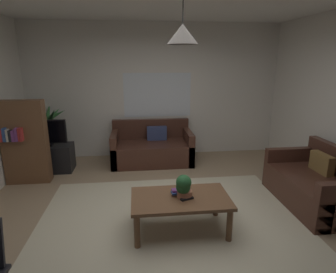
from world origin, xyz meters
TOP-DOWN VIEW (x-y plane):
  - floor at (0.00, 0.00)m, footprint 5.23×5.35m
  - rug at (0.00, -0.20)m, footprint 3.40×2.94m
  - wall_back at (0.00, 2.70)m, footprint 5.35×0.06m
  - window_pane at (0.05, 2.67)m, footprint 1.40×0.01m
  - couch_under_window at (-0.11, 2.18)m, footprint 1.59×0.86m
  - couch_right_side at (2.12, 0.19)m, footprint 0.86×1.43m
  - coffee_table at (0.09, -0.22)m, footprint 1.17×0.67m
  - book_on_table_0 at (0.06, -0.17)m, footprint 0.15×0.10m
  - book_on_table_1 at (0.05, -0.17)m, footprint 0.13×0.11m
  - book_on_table_2 at (0.06, -0.16)m, footprint 0.13×0.09m
  - remote_on_table_0 at (0.16, -0.29)m, footprint 0.17×0.11m
  - remote_on_table_1 at (0.17, -0.12)m, footprint 0.08×0.17m
  - potted_plant_on_table at (0.12, -0.24)m, footprint 0.20×0.21m
  - tv_stand at (-2.06, 1.92)m, footprint 0.90×0.44m
  - tv at (-2.06, 1.90)m, footprint 0.77×0.16m
  - potted_palm_corner at (-2.12, 2.34)m, footprint 0.83×0.90m
  - bookshelf_corner at (-2.25, 1.45)m, footprint 0.70×0.31m
  - pendant_lamp at (0.09, -0.22)m, footprint 0.33×0.33m

SIDE VIEW (x-z plane):
  - floor at x=0.00m, z-range -0.02..0.00m
  - rug at x=0.00m, z-range 0.00..0.01m
  - tv_stand at x=-2.06m, z-range 0.00..0.50m
  - couch_under_window at x=-0.11m, z-range -0.14..0.68m
  - couch_right_side at x=2.12m, z-range -0.13..0.69m
  - coffee_table at x=0.09m, z-range 0.16..0.60m
  - remote_on_table_0 at x=0.16m, z-range 0.44..0.46m
  - remote_on_table_1 at x=0.17m, z-range 0.44..0.46m
  - book_on_table_0 at x=0.06m, z-range 0.44..0.46m
  - book_on_table_1 at x=0.05m, z-range 0.46..0.49m
  - book_on_table_2 at x=0.06m, z-range 0.49..0.51m
  - potted_palm_corner at x=-2.12m, z-range -0.02..1.18m
  - potted_plant_on_table at x=0.12m, z-range 0.44..0.73m
  - bookshelf_corner at x=-2.25m, z-range 0.01..1.41m
  - tv at x=-2.06m, z-range 0.51..0.99m
  - window_pane at x=0.05m, z-range 0.85..1.76m
  - wall_back at x=0.00m, z-range 0.00..2.75m
  - pendant_lamp at x=0.09m, z-range 1.98..2.56m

